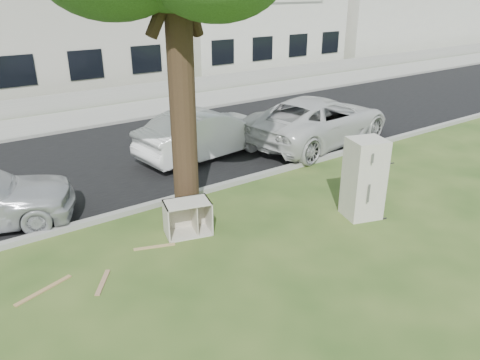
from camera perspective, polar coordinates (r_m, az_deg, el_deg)
ground at (r=9.40m, az=1.19°, el=-7.20°), size 120.00×120.00×0.00m
road at (r=14.24m, az=-13.30°, el=2.87°), size 120.00×7.00×0.01m
kerb_near at (r=11.24m, az=-6.24°, el=-2.08°), size 120.00×0.18×0.12m
kerb_far at (r=17.45m, az=-17.86°, el=6.00°), size 120.00×0.18×0.12m
sidewalk at (r=18.79m, az=-19.28°, el=6.99°), size 120.00×2.80×0.01m
low_wall at (r=20.22m, az=-20.76°, el=8.84°), size 120.00×0.15×0.70m
townhouse_center at (r=24.55m, az=-25.19°, el=18.44°), size 11.22×8.16×7.44m
townhouse_right at (r=29.39m, az=-0.23°, el=20.21°), size 10.20×8.16×6.84m
filler_right at (r=39.46m, az=17.26°, el=19.57°), size 16.00×9.00×6.40m
fridge at (r=10.29m, az=14.88°, el=0.17°), size 0.89×0.86×1.75m
cabinet at (r=9.49m, az=-6.40°, el=-4.59°), size 1.02×0.78×0.71m
plank_a at (r=8.59m, az=-22.80°, el=-12.26°), size 1.00×0.42×0.02m
plank_b at (r=9.26m, az=-10.38°, el=-8.01°), size 0.77×0.34×0.02m
plank_c at (r=8.46m, az=-16.39°, el=-11.86°), size 0.48×0.65×0.02m
car_center at (r=13.71m, az=-4.07°, el=5.73°), size 4.39×1.99×1.40m
car_right at (r=15.11m, az=9.57°, el=7.22°), size 5.61×3.24×1.47m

